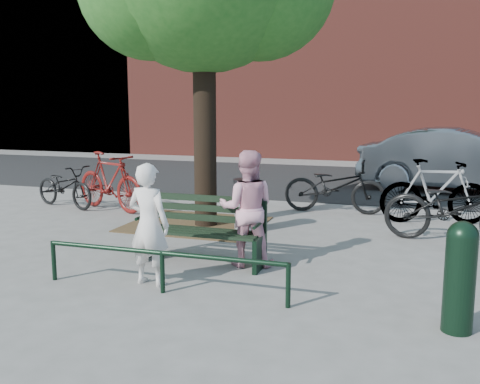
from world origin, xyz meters
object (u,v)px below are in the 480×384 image
(bicycle_c, at_px, (335,186))
(park_bench, at_px, (203,229))
(person_left, at_px, (149,224))
(parked_car, at_px, (460,161))
(litter_bin, at_px, (246,205))
(bollard, at_px, (460,273))
(person_right, at_px, (247,208))

(bicycle_c, bearing_deg, park_bench, 160.90)
(person_left, xyz_separation_m, parked_car, (4.12, 8.51, 0.04))
(parked_car, bearing_deg, litter_bin, 152.97)
(person_left, bearing_deg, bicycle_c, -100.44)
(litter_bin, bearing_deg, park_bench, -90.87)
(person_left, bearing_deg, litter_bin, -89.53)
(bollard, bearing_deg, litter_bin, 133.95)
(park_bench, distance_m, litter_bin, 1.92)
(park_bench, distance_m, parked_car, 8.40)
(person_left, relative_size, bollard, 1.36)
(person_right, relative_size, bicycle_c, 0.77)
(park_bench, bearing_deg, bicycle_c, 72.62)
(person_right, xyz_separation_m, bollard, (2.59, -1.44, -0.20))
(park_bench, xyz_separation_m, person_right, (0.61, 0.07, 0.31))
(park_bench, relative_size, person_right, 1.10)
(person_left, bearing_deg, parked_car, -109.34)
(person_left, relative_size, bicycle_c, 0.73)
(bollard, bearing_deg, parked_car, 85.88)
(person_right, relative_size, bollard, 1.44)
(person_left, xyz_separation_m, person_right, (0.90, 1.12, 0.04))
(park_bench, distance_m, bollard, 3.48)
(bollard, bearing_deg, park_bench, 156.84)
(bollard, height_order, parked_car, parked_car)
(parked_car, bearing_deg, bicycle_c, 150.74)
(person_left, distance_m, parked_car, 9.46)
(person_left, xyz_separation_m, bollard, (3.48, -0.32, -0.16))
(person_right, distance_m, parked_car, 8.07)
(litter_bin, bearing_deg, person_right, -72.43)
(person_right, height_order, parked_car, parked_car)
(bollard, xyz_separation_m, parked_car, (0.64, 8.84, 0.20))
(park_bench, height_order, person_left, person_left)
(person_right, bearing_deg, bicycle_c, -112.43)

